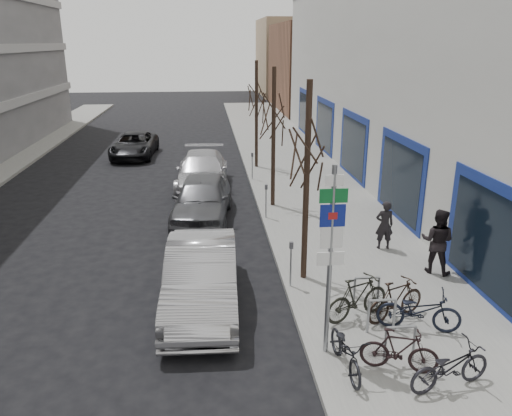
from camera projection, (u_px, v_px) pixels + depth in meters
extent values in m
plane|color=black|center=(212.00, 364.00, 10.39)|extent=(120.00, 120.00, 0.00)
cube|color=slate|center=(319.00, 205.00, 20.22)|extent=(5.00, 70.00, 0.15)
cube|color=brown|center=(339.00, 67.00, 48.09)|extent=(12.00, 14.00, 8.00)
cube|color=#937A5B|center=(312.00, 57.00, 62.13)|extent=(13.00, 12.00, 9.00)
cylinder|color=gray|center=(330.00, 267.00, 9.95)|extent=(0.10, 0.10, 4.20)
cube|color=white|center=(334.00, 181.00, 9.35)|extent=(0.35, 0.03, 0.22)
cube|color=#0C5926|center=(334.00, 196.00, 9.44)|extent=(0.55, 0.03, 0.28)
cube|color=navy|center=(333.00, 216.00, 9.57)|extent=(0.50, 0.03, 0.45)
cube|color=maroon|center=(333.00, 216.00, 9.56)|extent=(0.18, 0.02, 0.14)
cube|color=white|center=(332.00, 237.00, 9.71)|extent=(0.45, 0.03, 0.45)
cube|color=white|center=(330.00, 259.00, 9.86)|extent=(0.55, 0.03, 0.28)
cylinder|color=gray|center=(385.00, 345.00, 10.07)|extent=(0.06, 0.06, 0.80)
cylinder|color=gray|center=(414.00, 343.00, 10.13)|extent=(0.06, 0.06, 0.80)
cylinder|color=gray|center=(401.00, 327.00, 9.97)|extent=(0.60, 0.06, 0.06)
cylinder|color=gray|center=(368.00, 317.00, 11.11)|extent=(0.06, 0.06, 0.80)
cylinder|color=gray|center=(394.00, 315.00, 11.17)|extent=(0.06, 0.06, 0.80)
cylinder|color=gray|center=(383.00, 300.00, 11.01)|extent=(0.60, 0.06, 0.06)
cylinder|color=gray|center=(354.00, 293.00, 12.15)|extent=(0.06, 0.06, 0.80)
cylinder|color=gray|center=(378.00, 292.00, 12.20)|extent=(0.06, 0.06, 0.80)
cylinder|color=gray|center=(367.00, 278.00, 12.05)|extent=(0.60, 0.06, 0.06)
cylinder|color=black|center=(306.00, 187.00, 13.06)|extent=(0.16, 0.16, 5.50)
cylinder|color=black|center=(273.00, 141.00, 19.20)|extent=(0.16, 0.16, 5.50)
cylinder|color=black|center=(256.00, 117.00, 25.33)|extent=(0.16, 0.16, 5.50)
cylinder|color=gray|center=(291.00, 267.00, 13.20)|extent=(0.05, 0.05, 1.10)
cube|color=#3F3F44|center=(291.00, 245.00, 13.00)|extent=(0.10, 0.08, 0.18)
cylinder|color=gray|center=(266.00, 203.00, 18.39)|extent=(0.05, 0.05, 1.10)
cube|color=#3F3F44|center=(266.00, 187.00, 18.19)|extent=(0.10, 0.08, 0.18)
cylinder|color=gray|center=(252.00, 168.00, 23.58)|extent=(0.05, 0.05, 1.10)
cube|color=#3F3F44|center=(252.00, 155.00, 23.38)|extent=(0.10, 0.08, 0.18)
imported|color=black|center=(346.00, 347.00, 9.80)|extent=(0.63, 1.72, 1.03)
imported|color=black|center=(399.00, 350.00, 9.80)|extent=(1.61, 0.95, 0.94)
imported|color=black|center=(419.00, 307.00, 11.17)|extent=(1.94, 1.07, 1.13)
imported|color=black|center=(358.00, 297.00, 11.66)|extent=(1.85, 1.19, 1.08)
imported|color=black|center=(451.00, 363.00, 9.29)|extent=(1.82, 0.93, 1.06)
imported|color=black|center=(396.00, 299.00, 11.63)|extent=(1.76, 1.14, 1.03)
imported|color=#A9A9AE|center=(201.00, 277.00, 12.39)|extent=(1.88, 5.00, 1.63)
imported|color=#505155|center=(202.00, 199.00, 18.44)|extent=(2.50, 5.12, 1.68)
imported|color=#B5B5BA|center=(202.00, 171.00, 22.50)|extent=(2.49, 5.63, 1.61)
imported|color=black|center=(134.00, 145.00, 28.87)|extent=(2.50, 5.02, 1.37)
imported|color=black|center=(384.00, 225.00, 15.57)|extent=(0.60, 0.41, 1.56)
imported|color=black|center=(437.00, 241.00, 13.90)|extent=(0.84, 0.79, 1.90)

